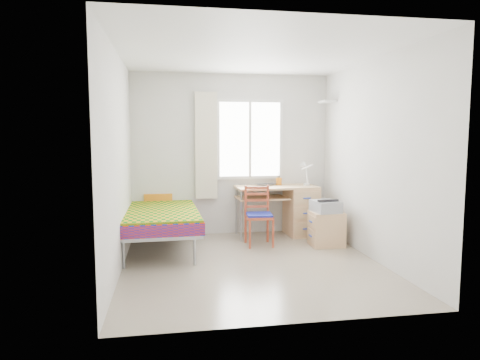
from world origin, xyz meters
name	(u,v)px	position (x,y,z in m)	size (l,w,h in m)	color
floor	(252,264)	(0.00, 0.00, 0.00)	(3.50, 3.50, 0.00)	#BCAD93
ceiling	(253,53)	(0.00, 0.00, 2.60)	(3.50, 3.50, 0.00)	white
wall_back	(232,155)	(0.00, 1.75, 1.30)	(3.20, 3.20, 0.00)	silver
wall_left	(118,163)	(-1.60, 0.00, 1.30)	(3.50, 3.50, 0.00)	silver
wall_right	(374,160)	(1.60, 0.00, 1.30)	(3.50, 3.50, 0.00)	silver
window	(250,139)	(0.30, 1.73, 1.55)	(1.10, 0.04, 1.30)	white
curtain	(206,146)	(-0.42, 1.68, 1.45)	(0.35, 0.05, 1.70)	#F6E5CB
floating_shelf	(327,102)	(1.49, 1.40, 2.15)	(0.20, 0.32, 0.03)	white
bed	(161,213)	(-1.15, 1.17, 0.47)	(1.11, 2.28, 0.97)	#92959A
desk	(297,208)	(1.02, 1.44, 0.44)	(1.32, 0.65, 0.81)	tan
chair	(259,212)	(0.29, 0.94, 0.50)	(0.41, 0.41, 0.88)	#9F371E
cabinet	(326,229)	(1.25, 0.71, 0.25)	(0.48, 0.43, 0.50)	tan
printer	(326,206)	(1.23, 0.70, 0.59)	(0.39, 0.44, 0.17)	#999AA0
laptop	(268,185)	(0.55, 1.52, 0.82)	(0.36, 0.23, 0.03)	black
pen_cup	(279,181)	(0.76, 1.59, 0.87)	(0.09, 0.09, 0.12)	orange
task_lamp	(306,171)	(1.13, 1.33, 1.06)	(0.22, 0.32, 0.40)	white
book	(264,200)	(0.48, 1.48, 0.59)	(0.18, 0.24, 0.02)	gray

